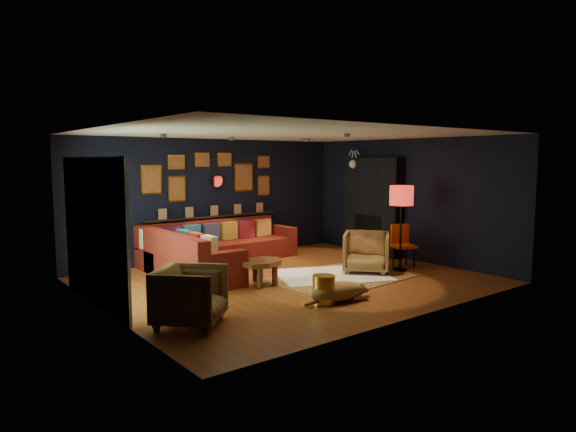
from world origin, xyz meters
TOP-DOWN VIEW (x-y plane):
  - floor at (0.00, 0.00)m, footprint 6.50×6.50m
  - room_walls at (0.00, 0.00)m, footprint 6.50×6.50m
  - sectional at (-0.61, 1.81)m, footprint 3.41×2.69m
  - ledge at (0.00, 2.68)m, footprint 3.20×0.12m
  - gallery_wall at (-0.01, 2.72)m, footprint 3.15×0.04m
  - sunburst_mirror at (0.10, 2.72)m, footprint 0.47×0.16m
  - fireplace at (3.09, 0.90)m, footprint 0.31×1.60m
  - deer_head at (3.14, 1.40)m, footprint 0.50×0.28m
  - sliding_door at (-3.22, 0.60)m, footprint 0.06×2.80m
  - ceiling_spots at (-0.00, 0.80)m, footprint 3.30×2.50m
  - shag_rug at (0.84, -0.20)m, footprint 2.40×2.12m
  - leopard_rug at (0.80, -0.43)m, footprint 2.62×1.98m
  - coffee_table at (-0.60, -0.01)m, footprint 0.99×0.87m
  - pouf at (-1.30, 0.85)m, footprint 0.52×0.52m
  - armchair_left at (-2.55, -1.15)m, footprint 1.13×1.13m
  - armchair_right at (1.56, -0.39)m, footprint 1.15×1.15m
  - gold_stool at (-0.50, -1.47)m, footprint 0.34×0.34m
  - orange_chair at (2.55, -0.43)m, footprint 0.52×0.52m
  - floor_lamp at (2.22, -0.66)m, footprint 0.46×0.46m
  - dog at (-0.29, -1.53)m, footprint 1.37×0.81m

SIDE VIEW (x-z plane):
  - floor at x=0.00m, z-range 0.00..0.00m
  - leopard_rug at x=0.80m, z-range 0.00..0.01m
  - shag_rug at x=0.84m, z-range 0.00..0.03m
  - pouf at x=-1.30m, z-range 0.03..0.36m
  - gold_stool at x=-0.50m, z-range 0.00..0.43m
  - dog at x=-0.29m, z-range 0.01..0.42m
  - sectional at x=-0.61m, z-range -0.11..0.75m
  - coffee_table at x=-0.60m, z-range 0.15..0.56m
  - armchair_left at x=-2.55m, z-range 0.00..0.85m
  - armchair_right at x=1.56m, z-range 0.00..0.86m
  - orange_chair at x=2.55m, z-range 0.08..0.93m
  - ledge at x=0.00m, z-range 0.90..0.94m
  - fireplace at x=3.09m, z-range -0.08..2.12m
  - sliding_door at x=-3.22m, z-range 0.00..2.20m
  - floor_lamp at x=2.22m, z-range 0.57..2.22m
  - room_walls at x=0.00m, z-range -1.66..4.84m
  - sunburst_mirror at x=0.10m, z-range 1.46..1.93m
  - gallery_wall at x=-0.01m, z-range 1.30..2.32m
  - deer_head at x=3.14m, z-range 1.83..2.28m
  - ceiling_spots at x=0.00m, z-range 2.53..2.59m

